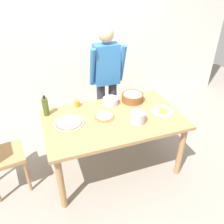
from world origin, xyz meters
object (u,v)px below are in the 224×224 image
person_cook (107,77)px  popcorn_bowl (133,97)px  mixing_bowl_steel (111,101)px  pizza_cooked_on_tray (104,116)px  olive_oil_bottle (46,107)px  steel_pot (138,117)px  cup_orange (77,103)px  pizza_raw_on_board (69,123)px  plate_with_slice (162,111)px  dining_table (113,124)px

person_cook → popcorn_bowl: person_cook is taller
person_cook → mixing_bowl_steel: bearing=-102.3°
person_cook → popcorn_bowl: size_ratio=5.79×
person_cook → pizza_cooked_on_tray: size_ratio=6.51×
olive_oil_bottle → steel_pot: (0.95, -0.50, -0.05)m
steel_pot → person_cook: bearing=93.2°
popcorn_bowl → mixing_bowl_steel: bearing=174.9°
mixing_bowl_steel → person_cook: bearing=77.7°
person_cook → cup_orange: 0.64m
pizza_raw_on_board → person_cook: bearing=45.6°
plate_with_slice → cup_orange: bearing=153.6°
person_cook → mixing_bowl_steel: size_ratio=8.10×
person_cook → steel_pot: bearing=-86.8°
person_cook → plate_with_slice: (0.43, -0.83, -0.17)m
dining_table → olive_oil_bottle: bearing=155.6°
pizza_cooked_on_tray → plate_with_slice: bearing=-10.0°
plate_with_slice → mixing_bowl_steel: 0.66m
person_cook → steel_pot: 0.94m
person_cook → olive_oil_bottle: (-0.90, -0.43, -0.07)m
pizza_cooked_on_tray → person_cook: bearing=69.1°
mixing_bowl_steel → steel_pot: bearing=-73.4°
cup_orange → person_cook: bearing=34.6°
dining_table → pizza_raw_on_board: 0.52m
pizza_raw_on_board → mixing_bowl_steel: size_ratio=1.70×
plate_with_slice → steel_pot: size_ratio=1.50×
pizza_cooked_on_tray → olive_oil_bottle: olive_oil_bottle is taller
pizza_raw_on_board → pizza_cooked_on_tray: bearing=-0.9°
popcorn_bowl → person_cook: bearing=113.4°
popcorn_bowl → olive_oil_bottle: 1.10m
pizza_raw_on_board → pizza_cooked_on_tray: (0.41, -0.01, 0.00)m
popcorn_bowl → dining_table: bearing=-141.7°
dining_table → pizza_raw_on_board: size_ratio=4.71×
dining_table → pizza_raw_on_board: bearing=173.2°
person_cook → pizza_raw_on_board: person_cook is taller
person_cook → plate_with_slice: size_ratio=6.23×
person_cook → popcorn_bowl: 0.52m
cup_orange → steel_pot: bearing=-45.3°
person_cook → popcorn_bowl: (0.20, -0.46, -0.12)m
pizza_cooked_on_tray → cup_orange: (-0.25, 0.35, 0.03)m
pizza_raw_on_board → olive_oil_bottle: bearing=128.7°
pizza_raw_on_board → pizza_cooked_on_tray: same height
pizza_raw_on_board → olive_oil_bottle: size_ratio=1.33×
person_cook → cup_orange: (-0.51, -0.36, -0.14)m
olive_oil_bottle → person_cook: bearing=25.6°
dining_table → plate_with_slice: size_ratio=6.15×
plate_with_slice → pizza_raw_on_board: bearing=173.3°
popcorn_bowl → cup_orange: 0.72m
olive_oil_bottle → cup_orange: bearing=10.9°
person_cook → cup_orange: size_ratio=19.06×
person_cook → plate_with_slice: person_cook is taller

